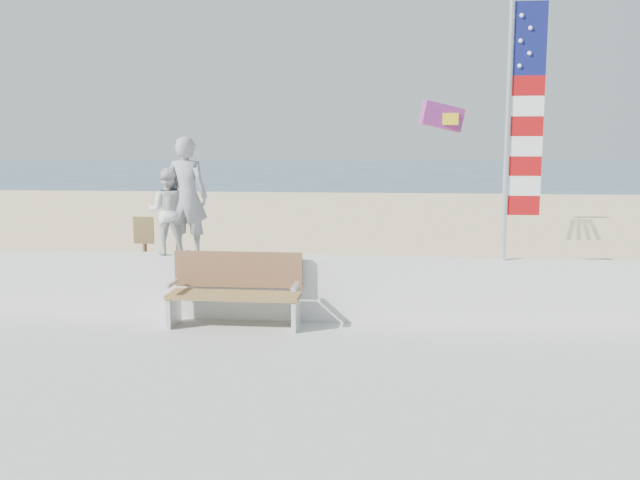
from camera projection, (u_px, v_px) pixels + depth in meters
The scene contains 9 objects.
ground at pixel (286, 378), 7.75m from camera, with size 220.00×220.00×0.00m, color #304E61.
sand at pixel (343, 252), 16.61m from camera, with size 90.00×40.00×0.08m, color beige.
seawall at pixel (308, 288), 9.63m from camera, with size 30.00×0.35×0.90m, color silver.
adult at pixel (187, 196), 9.63m from camera, with size 0.62×0.40×1.69m, color gray.
child at pixel (169, 211), 9.69m from camera, with size 0.61×0.47×1.25m, color silver.
bench at pixel (236, 289), 9.28m from camera, with size 1.80×0.57×1.00m.
flag at pixel (518, 119), 9.01m from camera, with size 0.50×0.08×3.50m.
parafoil_kite at pixel (443, 117), 12.90m from camera, with size 0.90×0.49×0.60m.
sign at pixel (145, 254), 10.61m from camera, with size 0.32×0.07×1.46m.
Camera 1 is at (1.17, -7.37, 2.65)m, focal length 38.00 mm.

